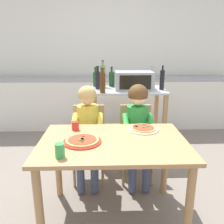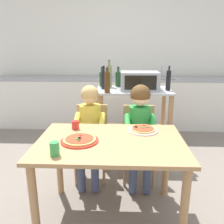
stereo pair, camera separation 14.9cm
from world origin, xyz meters
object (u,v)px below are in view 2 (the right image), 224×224
Objects in this scene: bottle_tall_green_wine at (102,79)px; child_in_yellow_shirt at (90,124)px; toaster_oven at (140,81)px; drinking_cup_red at (75,125)px; bottle_slim_sauce at (104,80)px; dining_chair_right at (139,137)px; child_in_green_shirt at (140,122)px; pizza_plate_red_rimmed at (80,140)px; bottle_squat_spirits at (118,79)px; dining_table at (110,153)px; bottle_brown_beer at (107,82)px; drinking_cup_green at (55,149)px; bottle_clear_vinegar at (109,76)px; dining_chair_left at (92,136)px; pizza_plate_white at (143,129)px; bottle_dark_olive_oil at (168,80)px; kitchen_island_cart at (133,111)px.

child_in_yellow_shirt is at bearing -93.22° from bottle_tall_green_wine.
drinking_cup_red is at bearing -121.60° from toaster_oven.
bottle_slim_sauce is 0.37× the size of dining_chair_right.
child_in_green_shirt reaches higher than pizza_plate_red_rimmed.
bottle_squat_spirits is 1.58m from dining_table.
bottle_squat_spirits reaches higher than drinking_cup_red.
drinking_cup_red is (-0.14, -1.27, -0.24)m from bottle_tall_green_wine.
bottle_tall_green_wine is at bearing 86.78° from child_in_yellow_shirt.
bottle_brown_beer is at bearing 73.27° from child_in_yellow_shirt.
drinking_cup_green is (-0.28, -1.34, -0.25)m from bottle_brown_beer.
drinking_cup_green is at bearing -127.83° from child_in_green_shirt.
bottle_clear_vinegar is at bearing 84.10° from pizza_plate_red_rimmed.
bottle_clear_vinegar is 0.31× the size of dining_table.
bottle_squat_spirits reaches higher than bottle_tall_green_wine.
dining_chair_left is at bearing 90.00° from pizza_plate_red_rimmed.
dining_chair_left is at bearing 109.65° from dining_table.
pizza_plate_red_rimmed is at bearing -126.53° from dining_chair_right.
pizza_plate_white is (0.47, -1.29, -0.26)m from bottle_tall_green_wine.
pizza_plate_red_rimmed and pizza_plate_white have the same top height.
pizza_plate_white reaches higher than dining_table.
dining_table is (0.09, -1.48, -0.44)m from bottle_clear_vinegar.
bottle_squat_spirits reaches higher than pizza_plate_red_rimmed.
bottle_clear_vinegar is 1.01m from child_in_yellow_shirt.
toaster_oven is 0.81m from child_in_green_shirt.
bottle_squat_spirits is 0.28m from bottle_slim_sauce.
drinking_cup_green is at bearing -143.43° from dining_table.
dining_chair_right is at bearing 12.38° from child_in_yellow_shirt.
pizza_plate_white is at bearing -32.36° from child_in_yellow_shirt.
bottle_dark_olive_oil is 1.44m from drinking_cup_red.
bottle_brown_beer is at bearing -149.91° from toaster_oven.
bottle_squat_spirits reaches higher than drinking_cup_green.
bottle_brown_beer reaches higher than dining_chair_left.
toaster_oven is 1.80× the size of bottle_squat_spirits.
pizza_plate_white is (0.52, -0.33, 0.07)m from child_in_yellow_shirt.
bottle_brown_beer reaches higher than pizza_plate_white.
dining_chair_left reaches higher than dining_table.
dining_chair_right reaches higher than drinking_cup_red.
bottle_slim_sauce is 0.85m from child_in_yellow_shirt.
bottle_squat_spirits is at bearing 74.05° from drinking_cup_red.
bottle_clear_vinegar is 4.69× the size of drinking_cup_red.
bottle_dark_olive_oil is 0.91m from bottle_tall_green_wine.
child_in_yellow_shirt reaches higher than dining_chair_right.
bottle_brown_beer is 0.37× the size of dining_chair_left.
child_in_yellow_shirt is at bearing 74.11° from drinking_cup_red.
kitchen_island_cart is at bearing -26.19° from bottle_tall_green_wine.
kitchen_island_cart is at bearing -47.25° from bottle_squat_spirits.
pizza_plate_red_rimmed is (-0.05, -1.55, -0.26)m from bottle_tall_green_wine.
bottle_dark_olive_oil reaches higher than pizza_plate_white.
bottle_tall_green_wine is 3.48× the size of drinking_cup_red.
pizza_plate_red_rimmed is at bearing -93.84° from bottle_slim_sauce.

